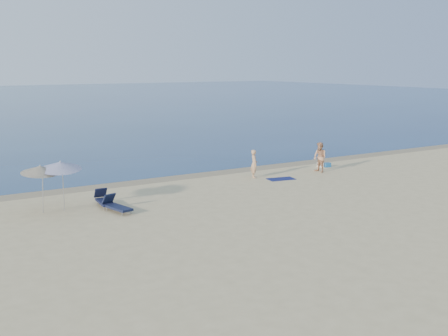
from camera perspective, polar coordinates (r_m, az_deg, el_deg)
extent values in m
cube|color=#847254|center=(35.37, -1.37, -0.56)|extent=(240.00, 1.60, 0.00)
imported|color=tan|center=(33.95, 3.07, 0.43)|extent=(0.60, 0.73, 1.72)
imported|color=tan|center=(36.19, 9.72, 1.08)|extent=(0.75, 0.95, 1.91)
cube|color=#0E1448|center=(33.80, 5.81, -1.11)|extent=(1.75, 1.17, 0.03)
cube|color=white|center=(38.08, 9.77, 0.33)|extent=(0.46, 0.42, 0.32)
cube|color=#1C5B9A|center=(38.19, 10.46, 0.31)|extent=(0.46, 0.36, 0.29)
cylinder|color=silver|center=(27.02, -16.00, -2.14)|extent=(0.12, 0.32, 2.22)
cone|color=silver|center=(27.07, -16.28, 0.25)|extent=(2.37, 2.39, 0.58)
sphere|color=silver|center=(27.04, -16.30, 0.65)|extent=(0.06, 0.06, 0.06)
cylinder|color=silver|center=(27.03, -17.92, -2.38)|extent=(0.08, 0.27, 2.10)
cone|color=beige|center=(27.04, -18.17, -0.14)|extent=(2.00, 2.02, 0.52)
sphere|color=silver|center=(27.01, -18.19, 0.25)|extent=(0.06, 0.06, 0.06)
cube|color=black|center=(27.74, -12.00, -3.40)|extent=(0.72, 1.64, 0.11)
cube|color=black|center=(28.42, -12.44, -2.47)|extent=(0.61, 0.44, 0.52)
cylinder|color=#A5A5AD|center=(27.82, -11.52, -3.59)|extent=(0.03, 0.03, 0.23)
cube|color=#121933|center=(26.55, -10.67, -3.98)|extent=(0.91, 1.68, 0.11)
cube|color=#121933|center=(27.13, -11.63, -3.05)|extent=(0.65, 0.50, 0.51)
cylinder|color=#A5A5AD|center=(26.71, -10.25, -4.14)|extent=(0.03, 0.03, 0.23)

